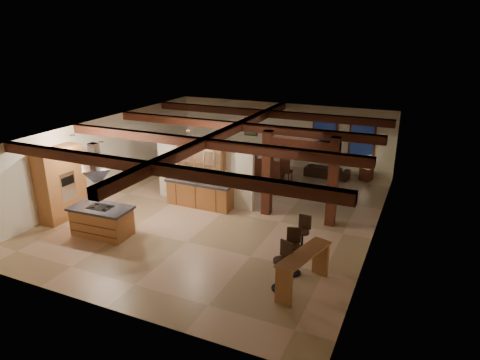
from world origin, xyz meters
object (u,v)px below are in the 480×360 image
object	(u,v)px
dining_table	(263,178)
bar_counter	(304,265)
kitchen_island	(102,221)
sofa	(327,171)

from	to	relation	value
dining_table	bar_counter	world-z (taller)	bar_counter
kitchen_island	dining_table	xyz separation A→B (m)	(2.84, 6.25, -0.17)
dining_table	kitchen_island	bearing A→B (deg)	-129.75
sofa	bar_counter	distance (m)	8.72
sofa	kitchen_island	bearing A→B (deg)	61.97
kitchen_island	sofa	bearing A→B (deg)	58.98
dining_table	sofa	size ratio (longest dim) A/B	0.90
dining_table	bar_counter	size ratio (longest dim) A/B	0.87
kitchen_island	sofa	world-z (taller)	kitchen_island
kitchen_island	sofa	size ratio (longest dim) A/B	1.03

